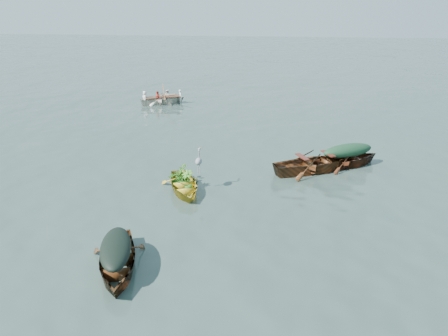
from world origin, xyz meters
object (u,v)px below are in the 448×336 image
object	(u,v)px
yellow_dinghy	(184,191)
green_tarp_boat	(346,166)
heron	(199,165)
rowed_boat	(163,104)
dark_covered_boat	(118,270)
open_wooden_boat	(314,172)

from	to	relation	value
yellow_dinghy	green_tarp_boat	world-z (taller)	green_tarp_boat
heron	yellow_dinghy	bearing A→B (deg)	-174.81
green_tarp_boat	yellow_dinghy	bearing A→B (deg)	88.81
green_tarp_boat	heron	world-z (taller)	heron
green_tarp_boat	rowed_boat	bearing A→B (deg)	15.75
green_tarp_boat	heron	distance (m)	6.13
heron	dark_covered_boat	bearing A→B (deg)	-123.81
rowed_boat	heron	distance (m)	13.62
rowed_boat	open_wooden_boat	bearing A→B (deg)	-167.74
green_tarp_boat	rowed_boat	world-z (taller)	rowed_boat
yellow_dinghy	heron	world-z (taller)	heron
yellow_dinghy	green_tarp_boat	distance (m)	6.62
heron	green_tarp_boat	bearing A→B (deg)	6.87
yellow_dinghy	heron	bearing A→B (deg)	5.19
dark_covered_boat	rowed_boat	size ratio (longest dim) A/B	0.91
green_tarp_boat	heron	size ratio (longest dim) A/B	4.32
green_tarp_boat	rowed_boat	xyz separation A→B (m)	(-9.99, 9.87, 0.00)
dark_covered_boat	open_wooden_boat	xyz separation A→B (m)	(5.13, 7.20, 0.00)
dark_covered_boat	green_tarp_boat	distance (m)	10.20
green_tarp_boat	open_wooden_boat	world-z (taller)	open_wooden_boat
yellow_dinghy	dark_covered_boat	distance (m)	4.82
yellow_dinghy	rowed_boat	world-z (taller)	rowed_boat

